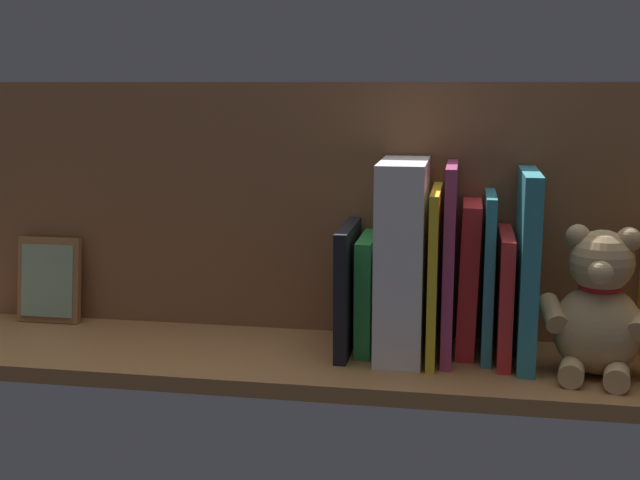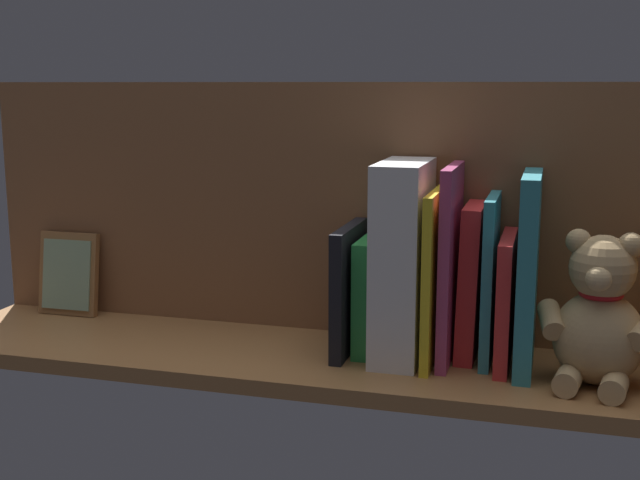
# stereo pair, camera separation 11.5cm
# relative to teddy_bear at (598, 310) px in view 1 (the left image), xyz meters

# --- Properties ---
(ground_plane) EXTENTS (1.17, 0.27, 0.02)m
(ground_plane) POSITION_rel_teddy_bear_xyz_m (0.37, -0.03, -0.10)
(ground_plane) COLOR #9E6B3D
(shelf_back_panel) EXTENTS (1.17, 0.02, 0.38)m
(shelf_back_panel) POSITION_rel_teddy_bear_xyz_m (0.37, -0.14, 0.10)
(shelf_back_panel) COLOR brown
(shelf_back_panel) RESTS_ON ground_plane
(teddy_bear) EXTENTS (0.16, 0.14, 0.20)m
(teddy_bear) POSITION_rel_teddy_bear_xyz_m (0.00, 0.00, 0.00)
(teddy_bear) COLOR tan
(teddy_bear) RESTS_ON ground_plane
(book_2) EXTENTS (0.02, 0.16, 0.26)m
(book_2) POSITION_rel_teddy_bear_xyz_m (0.09, -0.04, 0.04)
(book_2) COLOR teal
(book_2) RESTS_ON ground_plane
(book_3) EXTENTS (0.02, 0.15, 0.18)m
(book_3) POSITION_rel_teddy_bear_xyz_m (0.12, -0.05, 0.00)
(book_3) COLOR red
(book_3) RESTS_ON ground_plane
(book_4) EXTENTS (0.01, 0.13, 0.23)m
(book_4) POSITION_rel_teddy_bear_xyz_m (0.14, -0.06, 0.03)
(book_4) COLOR teal
(book_4) RESTS_ON ground_plane
(book_5) EXTENTS (0.03, 0.11, 0.22)m
(book_5) POSITION_rel_teddy_bear_xyz_m (0.17, -0.07, 0.02)
(book_5) COLOR red
(book_5) RESTS_ON ground_plane
(book_6) EXTENTS (0.01, 0.15, 0.27)m
(book_6) POSITION_rel_teddy_bear_xyz_m (0.19, -0.05, 0.05)
(book_6) COLOR #B23F72
(book_6) RESTS_ON ground_plane
(book_7) EXTENTS (0.01, 0.17, 0.24)m
(book_7) POSITION_rel_teddy_bear_xyz_m (0.21, -0.04, 0.03)
(book_7) COLOR yellow
(book_7) RESTS_ON ground_plane
(dictionary_thick_white) EXTENTS (0.06, 0.16, 0.27)m
(dictionary_thick_white) POSITION_rel_teddy_bear_xyz_m (0.26, -0.04, 0.05)
(dictionary_thick_white) COLOR white
(dictionary_thick_white) RESTS_ON ground_plane
(book_8) EXTENTS (0.02, 0.13, 0.16)m
(book_8) POSITION_rel_teddy_bear_xyz_m (0.31, -0.06, -0.01)
(book_8) COLOR green
(book_8) RESTS_ON ground_plane
(book_9) EXTENTS (0.02, 0.16, 0.18)m
(book_9) POSITION_rel_teddy_bear_xyz_m (0.34, -0.05, 0.00)
(book_9) COLOR black
(book_9) RESTS_ON ground_plane
(picture_frame_leaning) EXTENTS (0.10, 0.03, 0.14)m
(picture_frame_leaning) POSITION_rel_teddy_bear_xyz_m (0.83, -0.11, -0.02)
(picture_frame_leaning) COLOR #9E6B3D
(picture_frame_leaning) RESTS_ON ground_plane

